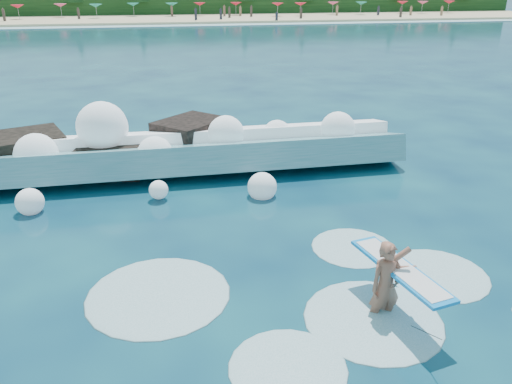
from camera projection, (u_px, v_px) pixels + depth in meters
ground at (205, 287)px, 10.42m from camera, size 200.00×200.00×0.00m
beach at (154, 19)px, 80.72m from camera, size 140.00×20.00×0.40m
wet_band at (155, 26)px, 70.85m from camera, size 140.00×5.00×0.08m
treeline at (152, 2)px, 88.84m from camera, size 140.00×4.00×5.00m
breaking_wave at (131, 157)px, 16.39m from camera, size 18.05×2.81×1.56m
rock_cluster at (102, 152)px, 17.03m from camera, size 8.80×3.64×1.60m
surfer_with_board at (389, 282)px, 9.36m from camera, size 1.15×2.98×1.82m
wave_spray at (115, 143)px, 16.04m from camera, size 15.21×4.48×2.48m
surf_foam at (312, 299)px, 10.01m from camera, size 9.77×5.61×0.15m
beach_umbrellas at (151, 5)px, 81.83m from camera, size 112.10×6.76×0.50m
beachgoers at (155, 14)px, 77.78m from camera, size 99.32×14.02×1.93m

